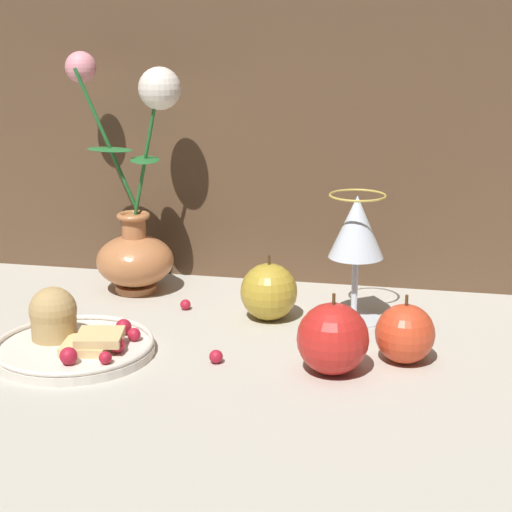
# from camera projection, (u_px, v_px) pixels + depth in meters

# --- Properties ---
(ground_plane) EXTENTS (2.40, 2.40, 0.00)m
(ground_plane) POSITION_uv_depth(u_px,v_px,m) (198.00, 333.00, 1.05)
(ground_plane) COLOR #B7B2A3
(ground_plane) RESTS_ON ground
(vase) EXTENTS (0.17, 0.11, 0.33)m
(vase) POSITION_uv_depth(u_px,v_px,m) (135.00, 220.00, 1.19)
(vase) COLOR #B77042
(vase) RESTS_ON ground_plane
(plate_with_pastries) EXTENTS (0.19, 0.19, 0.07)m
(plate_with_pastries) POSITION_uv_depth(u_px,v_px,m) (70.00, 337.00, 0.99)
(plate_with_pastries) COLOR silver
(plate_with_pastries) RESTS_ON ground_plane
(wine_glass) EXTENTS (0.07, 0.07, 0.16)m
(wine_glass) POSITION_uv_depth(u_px,v_px,m) (356.00, 232.00, 1.07)
(wine_glass) COLOR silver
(wine_glass) RESTS_ON ground_plane
(apple_beside_vase) EXTENTS (0.07, 0.07, 0.08)m
(apple_beside_vase) POSITION_uv_depth(u_px,v_px,m) (405.00, 334.00, 0.96)
(apple_beside_vase) COLOR #D14223
(apple_beside_vase) RESTS_ON ground_plane
(apple_near_glass) EXTENTS (0.07, 0.07, 0.09)m
(apple_near_glass) POSITION_uv_depth(u_px,v_px,m) (269.00, 292.00, 1.09)
(apple_near_glass) COLOR #B2932D
(apple_near_glass) RESTS_ON ground_plane
(apple_at_table_edge) EXTENTS (0.08, 0.08, 0.09)m
(apple_at_table_edge) POSITION_uv_depth(u_px,v_px,m) (333.00, 339.00, 0.93)
(apple_at_table_edge) COLOR red
(apple_at_table_edge) RESTS_ON ground_plane
(berry_near_plate) EXTENTS (0.02, 0.02, 0.02)m
(berry_near_plate) POSITION_uv_depth(u_px,v_px,m) (216.00, 357.00, 0.96)
(berry_near_plate) COLOR #AD192D
(berry_near_plate) RESTS_ON ground_plane
(berry_front_center) EXTENTS (0.01, 0.01, 0.01)m
(berry_front_center) POSITION_uv_depth(u_px,v_px,m) (185.00, 305.00, 1.13)
(berry_front_center) COLOR #AD192D
(berry_front_center) RESTS_ON ground_plane
(berry_by_glass_stem) EXTENTS (0.02, 0.02, 0.02)m
(berry_by_glass_stem) POSITION_uv_depth(u_px,v_px,m) (360.00, 331.00, 1.04)
(berry_by_glass_stem) COLOR #AD192D
(berry_by_glass_stem) RESTS_ON ground_plane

